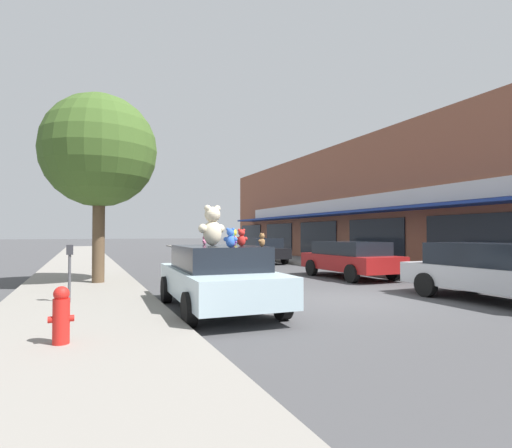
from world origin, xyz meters
TOP-DOWN VIEW (x-y plane):
  - ground_plane at (0.00, 0.00)m, footprint 260.00×260.00m
  - sidewalk_near at (-5.96, 0.00)m, footprint 3.28×90.00m
  - sidewalk_far at (5.96, 0.00)m, footprint 3.28×90.00m
  - storefront_row at (14.49, 7.68)m, footprint 15.24×37.48m
  - plush_art_car at (-3.25, -0.07)m, footprint 2.15×4.43m
  - teddy_bear_giant at (-3.28, 0.25)m, footprint 0.68×0.45m
  - teddy_bear_pink at (-3.27, 0.92)m, footprint 0.14×0.16m
  - teddy_bear_teal at (-3.06, -0.41)m, footprint 0.22×0.15m
  - teddy_bear_red at (-2.85, -0.43)m, footprint 0.28×0.19m
  - teddy_bear_blue at (-3.35, -1.12)m, footprint 0.28×0.22m
  - teddy_bear_purple at (-3.13, -0.68)m, footprint 0.15×0.15m
  - teddy_bear_brown at (-2.58, -0.89)m, footprint 0.20×0.17m
  - teddy_bear_yellow at (-2.63, 0.63)m, footprint 0.28×0.20m
  - parked_car_far_left at (3.24, -1.94)m, footprint 2.05×4.69m
  - parked_car_far_center at (3.24, 3.95)m, footprint 1.98×4.11m
  - parked_car_far_right at (3.24, 12.25)m, footprint 2.03×4.19m
  - street_tree at (-5.48, 5.08)m, footprint 3.53×3.53m
  - fire_hydrant at (-6.20, -2.18)m, footprint 0.33×0.22m
  - parking_meter at (-6.20, 1.43)m, footprint 0.14×0.10m

SIDE VIEW (x-z plane):
  - ground_plane at x=0.00m, z-range 0.00..0.00m
  - sidewalk_near at x=-5.96m, z-range 0.00..0.13m
  - sidewalk_far at x=5.96m, z-range 0.00..0.13m
  - fire_hydrant at x=-6.20m, z-range 0.13..0.92m
  - plush_art_car at x=-3.25m, z-range 0.05..1.43m
  - parked_car_far_center at x=3.24m, z-range 0.07..1.42m
  - parked_car_far_right at x=3.24m, z-range 0.07..1.47m
  - parked_car_far_left at x=3.24m, z-range 0.07..1.49m
  - parking_meter at x=-6.20m, z-range 0.31..1.58m
  - teddy_bear_purple at x=-3.13m, z-range 1.38..1.60m
  - teddy_bear_pink at x=-3.27m, z-range 1.38..1.61m
  - teddy_bear_brown at x=-2.58m, z-range 1.38..1.66m
  - teddy_bear_teal at x=-3.06m, z-range 1.38..1.67m
  - teddy_bear_yellow at x=-2.63m, z-range 1.38..1.74m
  - teddy_bear_red at x=-2.85m, z-range 1.38..1.75m
  - teddy_bear_blue at x=-3.35m, z-range 1.38..1.76m
  - teddy_bear_giant at x=-3.28m, z-range 1.37..2.27m
  - storefront_row at x=14.49m, z-range 0.00..6.85m
  - street_tree at x=-5.48m, z-range 1.29..7.19m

